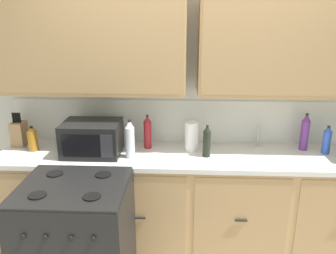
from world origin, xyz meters
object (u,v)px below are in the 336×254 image
(stove_range, at_px, (78,242))
(bottle_violet, at_px, (305,132))
(bottle_clear, at_px, (130,139))
(bottle_dark, at_px, (207,141))
(knife_block, at_px, (19,133))
(paper_towel_roll, at_px, (192,136))
(microwave, at_px, (92,138))
(bottle_amber, at_px, (33,139))
(bottle_red, at_px, (148,132))
(bottle_blue, at_px, (327,140))

(stove_range, xyz_separation_m, bottle_violet, (1.82, 0.78, 0.62))
(stove_range, distance_m, bottle_clear, 0.88)
(stove_range, height_order, bottle_dark, bottle_dark)
(bottle_violet, relative_size, bottle_clear, 1.01)
(knife_block, distance_m, paper_towel_roll, 1.56)
(microwave, height_order, bottle_dark, microwave)
(paper_towel_roll, bearing_deg, bottle_amber, -177.43)
(microwave, xyz_separation_m, bottle_violet, (1.83, 0.18, 0.02))
(knife_block, distance_m, bottle_red, 1.17)
(microwave, xyz_separation_m, bottle_clear, (0.33, -0.06, 0.02))
(bottle_violet, distance_m, bottle_dark, 0.88)
(bottle_amber, bearing_deg, bottle_clear, -7.38)
(bottle_blue, bearing_deg, knife_block, 178.58)
(stove_range, bearing_deg, paper_towel_roll, 40.53)
(knife_block, height_order, bottle_violet, bottle_violet)
(bottle_blue, bearing_deg, bottle_dark, -173.70)
(bottle_amber, bearing_deg, bottle_blue, 1.11)
(bottle_red, relative_size, bottle_blue, 1.24)
(knife_block, distance_m, bottle_blue, 2.71)
(knife_block, relative_size, bottle_blue, 1.26)
(microwave, bearing_deg, paper_towel_roll, 7.58)
(microwave, xyz_separation_m, bottle_red, (0.46, 0.16, 0.01))
(paper_towel_roll, bearing_deg, bottle_violet, 3.90)
(microwave, xyz_separation_m, knife_block, (-0.71, 0.17, -0.02))
(paper_towel_roll, distance_m, bottle_blue, 1.15)
(paper_towel_roll, relative_size, bottle_violet, 0.79)
(paper_towel_roll, relative_size, bottle_blue, 1.05)
(bottle_blue, bearing_deg, bottle_clear, -174.42)
(paper_towel_roll, height_order, bottle_blue, paper_towel_roll)
(stove_range, distance_m, knife_block, 1.20)
(knife_block, relative_size, bottle_violet, 0.94)
(bottle_clear, bearing_deg, bottle_red, 60.70)
(bottle_red, xyz_separation_m, bottle_dark, (0.51, -0.17, -0.02))
(microwave, bearing_deg, stove_range, -89.15)
(paper_towel_roll, distance_m, bottle_amber, 1.39)
(stove_range, relative_size, bottle_amber, 4.30)
(bottle_dark, bearing_deg, bottle_clear, -175.58)
(stove_range, xyz_separation_m, paper_towel_roll, (0.84, 0.71, 0.59))
(bottle_blue, height_order, bottle_dark, bottle_dark)
(stove_range, bearing_deg, bottle_dark, 31.50)
(stove_range, distance_m, bottle_blue, 2.18)
(bottle_clear, bearing_deg, knife_block, 167.62)
(bottle_red, xyz_separation_m, bottle_blue, (1.54, -0.06, -0.03))
(knife_block, bearing_deg, stove_range, -46.77)
(microwave, distance_m, bottle_clear, 0.34)
(bottle_red, bearing_deg, paper_towel_roll, -6.58)
(bottle_blue, relative_size, bottle_dark, 0.90)
(bottle_red, distance_m, bottle_clear, 0.25)
(bottle_red, distance_m, bottle_amber, 1.00)
(microwave, distance_m, bottle_dark, 0.97)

